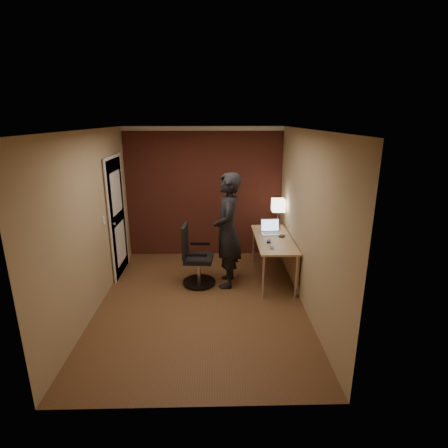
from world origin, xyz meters
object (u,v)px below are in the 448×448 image
Objects in this scene: desk_lamp at (278,206)px; mouse at (269,241)px; wallet at (282,236)px; desk at (277,245)px; office_chair at (195,259)px; person at (228,231)px; phone at (272,248)px; laptop at (271,229)px.

desk_lamp reaches higher than mouse.
mouse reaches higher than wallet.
desk is 0.78m from desk_lamp.
person reaches higher than office_chair.
person is at bearing 163.82° from phone.
mouse is 0.69m from person.
office_chair is (-1.30, -0.46, -0.35)m from laptop.
laptop is 0.75m from phone.
phone is 0.06× the size of person.
desk is 1.40m from office_chair.
phone is at bearing -115.28° from wallet.
desk is at bearing -73.35° from laptop.
person is at bearing -170.50° from mouse.
mouse is 0.10× the size of office_chair.
desk_lamp is at bearing 59.41° from laptop.
mouse is 1.23m from office_chair.
desk_lamp is 0.29× the size of person.
desk_lamp is at bearing 81.87° from phone.
wallet is at bearing 70.66° from phone.
person is (0.53, -0.00, 0.49)m from office_chair.
wallet is at bearing 56.45° from mouse.
desk is at bearing 75.87° from phone.
phone is at bearing -13.01° from office_chair.
laptop is at bearing 127.57° from wallet.
desk_lamp is at bearing 26.92° from office_chair.
office_chair is at bearing -86.03° from person.
mouse is at bearing 98.65° from phone.
person is (-0.92, -0.26, 0.19)m from wallet.
laptop is 0.27m from wallet.
office_chair is (-1.46, -0.25, -0.30)m from wallet.
desk_lamp is 4.65× the size of phone.
desk is 0.34m from laptop.
desk_lamp is 0.48m from laptop.
wallet is at bearing -52.43° from laptop.
mouse is 0.87× the size of phone.
person reaches higher than desk.
desk_lamp reaches higher than office_chair.
desk is 0.31m from mouse.
phone is (-0.09, -0.74, -0.06)m from laptop.
mouse reaches higher than desk.
person reaches higher than laptop.
desk_lamp is 1.54× the size of laptop.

